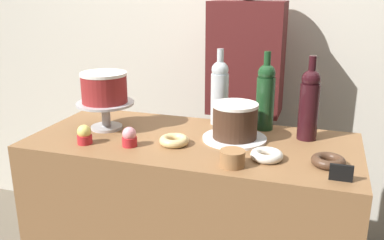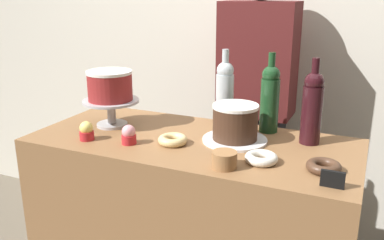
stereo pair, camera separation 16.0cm
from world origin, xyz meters
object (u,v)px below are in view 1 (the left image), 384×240
(donut_sugar, at_px, (267,155))
(price_sign_chalkboard, at_px, (341,173))
(wine_bottle_clear, at_px, (220,91))
(donut_chocolate, at_px, (328,161))
(chocolate_round_cake, at_px, (235,120))
(cake_stand_pedestal, at_px, (106,110))
(cupcake_lemon, at_px, (84,135))
(wine_bottle_green, at_px, (265,95))
(cupcake_strawberry, at_px, (129,137))
(wine_bottle_dark_red, at_px, (309,103))
(donut_glazed, at_px, (174,141))
(white_layer_cake, at_px, (104,87))
(barista_figure, at_px, (244,114))
(cookie_stack, at_px, (232,158))

(donut_sugar, relative_size, price_sign_chalkboard, 1.60)
(wine_bottle_clear, height_order, donut_chocolate, wine_bottle_clear)
(chocolate_round_cake, xyz_separation_m, wine_bottle_clear, (-0.11, 0.18, 0.07))
(cake_stand_pedestal, bearing_deg, cupcake_lemon, -86.55)
(wine_bottle_green, distance_m, cupcake_strawberry, 0.58)
(donut_sugar, bearing_deg, wine_bottle_dark_red, 65.74)
(donut_glazed, xyz_separation_m, donut_chocolate, (0.55, -0.03, 0.00))
(price_sign_chalkboard, bearing_deg, white_layer_cake, 166.23)
(cake_stand_pedestal, xyz_separation_m, donut_sugar, (0.69, -0.13, -0.06))
(donut_sugar, height_order, barista_figure, barista_figure)
(chocolate_round_cake, relative_size, cupcake_lemon, 2.36)
(cake_stand_pedestal, height_order, wine_bottle_green, wine_bottle_green)
(white_layer_cake, bearing_deg, wine_bottle_clear, 26.07)
(chocolate_round_cake, distance_m, barista_figure, 0.56)
(price_sign_chalkboard, bearing_deg, barista_figure, 119.68)
(cake_stand_pedestal, height_order, white_layer_cake, white_layer_cake)
(white_layer_cake, bearing_deg, chocolate_round_cake, 3.46)
(cake_stand_pedestal, height_order, chocolate_round_cake, chocolate_round_cake)
(donut_chocolate, bearing_deg, wine_bottle_clear, 144.22)
(wine_bottle_green, bearing_deg, donut_glazed, -135.03)
(wine_bottle_dark_red, xyz_separation_m, barista_figure, (-0.33, 0.44, -0.20))
(donut_glazed, distance_m, barista_figure, 0.68)
(wine_bottle_dark_red, relative_size, wine_bottle_green, 1.00)
(white_layer_cake, height_order, wine_bottle_dark_red, wine_bottle_dark_red)
(white_layer_cake, distance_m, donut_chocolate, 0.91)
(chocolate_round_cake, height_order, cupcake_lemon, chocolate_round_cake)
(chocolate_round_cake, distance_m, cookie_stack, 0.26)
(wine_bottle_green, bearing_deg, cupcake_lemon, -147.91)
(white_layer_cake, height_order, donut_chocolate, white_layer_cake)
(wine_bottle_dark_red, bearing_deg, donut_glazed, -154.80)
(chocolate_round_cake, distance_m, cupcake_lemon, 0.58)
(wine_bottle_dark_red, relative_size, wine_bottle_clear, 1.00)
(wine_bottle_dark_red, xyz_separation_m, donut_glazed, (-0.47, -0.22, -0.13))
(cupcake_lemon, height_order, donut_glazed, cupcake_lemon)
(wine_bottle_dark_red, relative_size, cupcake_lemon, 4.38)
(cupcake_strawberry, relative_size, donut_sugar, 0.66)
(wine_bottle_dark_red, distance_m, wine_bottle_clear, 0.38)
(chocolate_round_cake, relative_size, cupcake_strawberry, 2.36)
(wine_bottle_clear, height_order, donut_sugar, wine_bottle_clear)
(chocolate_round_cake, distance_m, donut_chocolate, 0.39)
(white_layer_cake, distance_m, wine_bottle_green, 0.66)
(cupcake_lemon, bearing_deg, chocolate_round_cake, 22.54)
(white_layer_cake, distance_m, wine_bottle_clear, 0.48)
(donut_chocolate, bearing_deg, donut_sugar, -176.43)
(donut_sugar, bearing_deg, wine_bottle_clear, 126.82)
(wine_bottle_green, xyz_separation_m, cupcake_lemon, (-0.62, -0.39, -0.11))
(wine_bottle_clear, bearing_deg, white_layer_cake, -153.93)
(cupcake_strawberry, bearing_deg, donut_sugar, 3.01)
(cake_stand_pedestal, height_order, cookie_stack, cake_stand_pedestal)
(cake_stand_pedestal, xyz_separation_m, white_layer_cake, (0.00, -0.00, 0.10))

